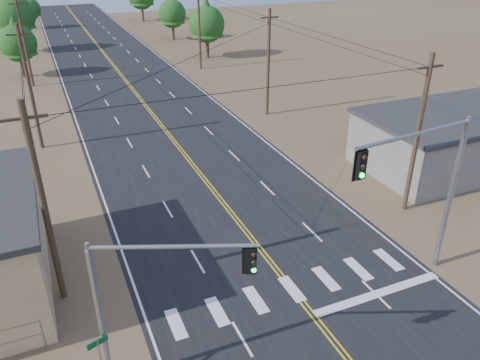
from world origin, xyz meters
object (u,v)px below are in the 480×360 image
building_right (460,139)px  signal_mast_right (428,179)px  street_sign (100,357)px  signal_mast_left (144,293)px

building_right → signal_mast_right: signal_mast_right is taller
building_right → signal_mast_right: bearing=-143.7°
building_right → signal_mast_right: 16.45m
building_right → street_sign: building_right is taller
building_right → signal_mast_right: (-12.93, -9.48, 3.66)m
signal_mast_right → building_right: bearing=31.0°
building_right → signal_mast_left: signal_mast_left is taller
building_right → signal_mast_left: 28.86m
signal_mast_right → signal_mast_left: bearing=179.9°
building_right → street_sign: size_ratio=5.54×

